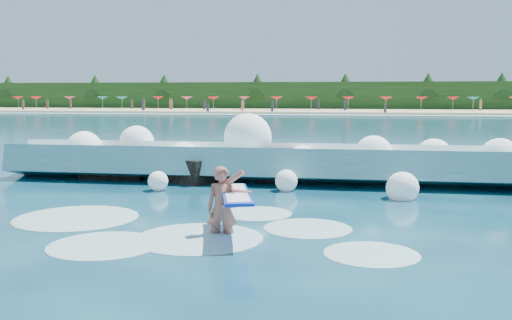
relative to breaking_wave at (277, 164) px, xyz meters
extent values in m
plane|color=#07283E|center=(-1.46, -6.40, -0.55)|extent=(200.00, 200.00, 0.00)
cube|color=tan|center=(-1.46, 71.60, -0.35)|extent=(140.00, 20.00, 0.40)
cube|color=silver|center=(-1.46, 60.60, -0.51)|extent=(140.00, 5.00, 0.08)
cube|color=black|center=(-1.46, 81.60, 1.95)|extent=(140.00, 4.00, 5.00)
cube|color=teal|center=(0.00, -0.16, -0.09)|extent=(18.36, 2.79, 1.53)
cube|color=white|center=(0.00, 0.64, 0.37)|extent=(18.36, 1.29, 0.71)
cube|color=black|center=(-5.76, 0.08, -0.14)|extent=(2.32, 1.80, 1.20)
cube|color=black|center=(-2.76, -0.72, -0.23)|extent=(2.08, 1.93, 0.92)
cube|color=black|center=(-0.06, 0.48, -0.10)|extent=(2.31, 2.15, 1.29)
imported|color=#A15A4B|center=(-0.09, -7.74, 0.02)|extent=(0.70, 0.53, 1.75)
cube|color=#0C2DD9|center=(0.19, -7.69, 0.32)|extent=(1.15, 2.45, 0.06)
cube|color=white|center=(0.19, -7.69, 0.34)|extent=(1.00, 2.23, 0.06)
cylinder|color=black|center=(0.09, -8.94, -0.10)|extent=(0.01, 0.91, 0.43)
sphere|color=white|center=(-6.82, -0.23, 0.42)|extent=(1.27, 1.27, 1.27)
sphere|color=white|center=(-5.15, 0.47, 0.61)|extent=(1.24, 1.24, 1.24)
sphere|color=white|center=(-3.17, -0.40, 0.20)|extent=(1.09, 1.09, 1.09)
sphere|color=white|center=(-1.03, 0.17, 0.89)|extent=(1.64, 1.64, 1.64)
sphere|color=white|center=(0.88, -0.47, 0.22)|extent=(0.96, 0.96, 0.96)
sphere|color=white|center=(3.19, -0.19, 0.41)|extent=(1.23, 1.23, 1.23)
sphere|color=white|center=(5.17, 0.56, 0.27)|extent=(1.25, 1.25, 1.25)
sphere|color=white|center=(7.00, -0.43, 0.41)|extent=(1.20, 1.20, 1.20)
sphere|color=white|center=(-3.27, -2.63, -0.26)|extent=(0.61, 0.61, 0.61)
sphere|color=white|center=(0.56, -2.01, -0.25)|extent=(0.68, 0.68, 0.68)
sphere|color=white|center=(3.91, -2.76, -0.25)|extent=(0.91, 0.91, 0.91)
ellipsoid|color=silver|center=(-0.54, -7.98, -0.55)|extent=(2.69, 2.69, 0.13)
ellipsoid|color=silver|center=(-2.20, -8.82, -0.55)|extent=(2.20, 2.20, 0.11)
ellipsoid|color=silver|center=(1.58, -6.74, -0.55)|extent=(1.97, 1.97, 0.10)
ellipsoid|color=silver|center=(-3.89, -6.62, -0.55)|extent=(2.93, 2.93, 0.15)
ellipsoid|color=silver|center=(0.22, -5.41, -0.55)|extent=(1.78, 1.78, 0.09)
ellipsoid|color=silver|center=(2.89, -8.56, -0.55)|extent=(1.79, 1.79, 0.09)
cone|color=red|center=(-57.25, 75.63, 1.70)|extent=(2.00, 2.00, 0.50)
cone|color=red|center=(-51.65, 72.17, 1.70)|extent=(2.00, 2.00, 0.50)
cone|color=#C4395B|center=(-46.90, 74.96, 1.70)|extent=(2.00, 2.00, 0.50)
cone|color=#127373|center=(-41.12, 75.79, 1.70)|extent=(2.00, 2.00, 0.50)
cone|color=#127373|center=(-35.61, 71.31, 1.70)|extent=(2.00, 2.00, 0.50)
cone|color=red|center=(-30.98, 76.02, 1.70)|extent=(2.00, 2.00, 0.50)
cone|color=#C4395B|center=(-25.27, 74.23, 1.70)|extent=(2.00, 2.00, 0.50)
cone|color=red|center=(-19.99, 71.49, 1.70)|extent=(2.00, 2.00, 0.50)
cone|color=#C4395B|center=(-15.76, 75.98, 1.70)|extent=(2.00, 2.00, 0.50)
cone|color=red|center=(-9.61, 71.35, 1.70)|extent=(2.00, 2.00, 0.50)
cone|color=red|center=(-4.13, 71.63, 1.70)|extent=(2.00, 2.00, 0.50)
cone|color=red|center=(1.63, 74.11, 1.70)|extent=(2.00, 2.00, 0.50)
cone|color=red|center=(7.44, 72.46, 1.70)|extent=(2.00, 2.00, 0.50)
cone|color=red|center=(13.02, 74.75, 1.70)|extent=(2.00, 2.00, 0.50)
cone|color=red|center=(18.02, 75.83, 1.70)|extent=(2.00, 2.00, 0.50)
cone|color=#127373|center=(20.67, 73.75, 1.70)|extent=(2.00, 2.00, 0.50)
cube|color=#3F332D|center=(-20.91, 72.22, 0.59)|extent=(0.35, 0.22, 1.48)
cube|color=#262633|center=(-39.56, 63.88, 0.54)|extent=(0.35, 0.22, 1.39)
cube|color=brown|center=(-27.40, 72.45, 0.62)|extent=(0.35, 0.22, 1.54)
cube|color=#3F332D|center=(-3.92, 74.27, 0.53)|extent=(0.35, 0.22, 1.37)
cube|color=#8C664C|center=(7.62, 69.18, 0.54)|extent=(0.35, 0.22, 1.38)
cube|color=#262633|center=(-24.62, 65.01, 0.62)|extent=(0.35, 0.22, 1.55)
cube|color=brown|center=(23.17, 71.63, 0.65)|extent=(0.35, 0.22, 1.60)
cube|color=#3F332D|center=(5.53, 74.12, 0.57)|extent=(0.35, 0.22, 1.44)
cube|color=#8C664C|center=(-50.85, 65.64, 0.54)|extent=(0.35, 0.22, 1.38)
cube|color=#262633|center=(-32.01, 63.46, 0.27)|extent=(0.35, 0.22, 1.48)
cube|color=brown|center=(-49.83, 72.60, 0.62)|extent=(0.35, 0.22, 1.55)
cube|color=#3F332D|center=(-17.79, 66.00, 0.63)|extent=(0.35, 0.22, 1.56)
cube|color=#8C664C|center=(-23.41, 71.86, 0.54)|extent=(0.35, 0.22, 1.38)
cube|color=#262633|center=(-53.29, 65.19, 0.62)|extent=(0.35, 0.22, 1.54)
cube|color=#3F332D|center=(-1.82, 64.69, 0.56)|extent=(0.35, 0.22, 1.43)
cube|color=#8C664C|center=(-9.23, 63.80, 0.60)|extent=(0.35, 0.22, 1.50)
cube|color=#262633|center=(-21.92, 61.80, 0.28)|extent=(0.35, 0.22, 1.51)
cube|color=#3F332D|center=(-13.55, 73.29, 0.55)|extent=(0.35, 0.22, 1.41)
cube|color=#262633|center=(-16.23, 66.07, 0.62)|extent=(0.35, 0.22, 1.54)
cube|color=#3F332D|center=(-40.48, 73.28, 0.57)|extent=(0.35, 0.22, 1.45)
camera|label=1|loc=(2.53, -18.92, 2.35)|focal=40.00mm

